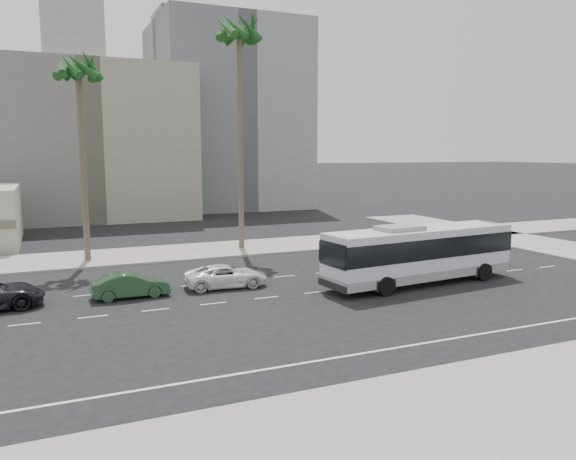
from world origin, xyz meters
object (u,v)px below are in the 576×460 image
palm_near (239,38)px  car_a (226,276)px  car_b (131,285)px  palm_mid (79,74)px  city_bus (420,252)px

palm_near → car_a: bearing=-113.0°
car_b → palm_mid: 17.07m
car_a → palm_mid: bearing=35.3°
city_bus → palm_near: 22.33m
city_bus → car_b: 17.00m
city_bus → palm_mid: (-18.02, 14.98, 11.38)m
city_bus → palm_mid: 26.05m
city_bus → car_b: city_bus is taller
car_a → city_bus: bearing=-105.2°
city_bus → car_a: city_bus is taller
car_a → palm_near: palm_near is taller
city_bus → car_b: bearing=162.3°
city_bus → palm_near: bearing=105.8°
city_bus → palm_mid: size_ratio=0.87×
car_a → palm_near: (4.99, 11.77, 16.08)m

